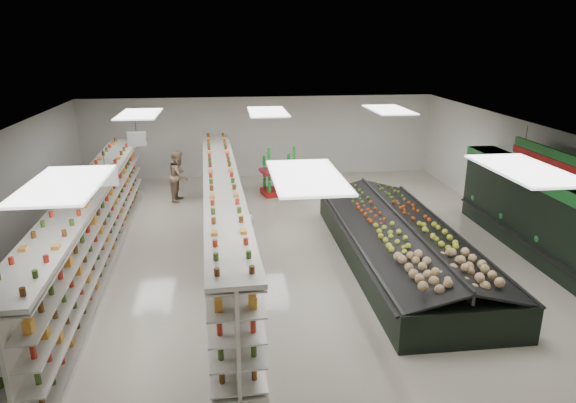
{
  "coord_description": "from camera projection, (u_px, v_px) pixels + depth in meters",
  "views": [
    {
      "loc": [
        -1.35,
        -12.4,
        5.45
      ],
      "look_at": [
        0.24,
        0.58,
        1.24
      ],
      "focal_mm": 32.0,
      "sensor_mm": 36.0,
      "label": 1
    }
  ],
  "objects": [
    {
      "name": "floor",
      "position": [
        282.0,
        253.0,
        13.54
      ],
      "size": [
        16.0,
        16.0,
        0.0
      ],
      "primitive_type": "plane",
      "color": "beige",
      "rests_on": "ground"
    },
    {
      "name": "ceiling",
      "position": [
        281.0,
        133.0,
        12.56
      ],
      "size": [
        14.0,
        16.0,
        0.02
      ],
      "primitive_type": "cube",
      "color": "white",
      "rests_on": "wall_back"
    },
    {
      "name": "wall_back",
      "position": [
        260.0,
        137.0,
        20.61
      ],
      "size": [
        14.0,
        0.02,
        3.2
      ],
      "primitive_type": "cube",
      "color": "silver",
      "rests_on": "floor"
    },
    {
      "name": "wall_right",
      "position": [
        538.0,
        186.0,
        13.86
      ],
      "size": [
        0.02,
        16.0,
        3.2
      ],
      "primitive_type": "cube",
      "color": "silver",
      "rests_on": "floor"
    },
    {
      "name": "produce_wall_case",
      "position": [
        554.0,
        218.0,
        12.5
      ],
      "size": [
        0.93,
        8.0,
        2.2
      ],
      "color": "black",
      "rests_on": "floor"
    },
    {
      "name": "aisle_sign_near",
      "position": [
        106.0,
        177.0,
        10.37
      ],
      "size": [
        0.52,
        0.06,
        0.75
      ],
      "color": "white",
      "rests_on": "ceiling"
    },
    {
      "name": "aisle_sign_far",
      "position": [
        137.0,
        139.0,
        14.15
      ],
      "size": [
        0.52,
        0.06,
        0.75
      ],
      "color": "white",
      "rests_on": "ceiling"
    },
    {
      "name": "hortifruti_banner",
      "position": [
        552.0,
        162.0,
        12.04
      ],
      "size": [
        0.12,
        3.2,
        0.95
      ],
      "color": "#1E712A",
      "rests_on": "ceiling"
    },
    {
      "name": "gondola_left",
      "position": [
        94.0,
        229.0,
        12.56
      ],
      "size": [
        1.28,
        11.92,
        2.06
      ],
      "rotation": [
        0.0,
        0.0,
        0.03
      ],
      "color": "silver",
      "rests_on": "floor"
    },
    {
      "name": "gondola_center",
      "position": [
        223.0,
        219.0,
        13.23
      ],
      "size": [
        1.34,
        12.01,
        2.08
      ],
      "rotation": [
        0.0,
        0.0,
        0.04
      ],
      "color": "silver",
      "rests_on": "floor"
    },
    {
      "name": "produce_island",
      "position": [
        401.0,
        242.0,
        12.86
      ],
      "size": [
        2.85,
        7.81,
        1.17
      ],
      "rotation": [
        0.0,
        0.0,
        -0.0
      ],
      "color": "black",
      "rests_on": "floor"
    },
    {
      "name": "soda_endcap",
      "position": [
        279.0,
        173.0,
        18.37
      ],
      "size": [
        1.43,
        1.11,
        1.63
      ],
      "rotation": [
        0.0,
        0.0,
        0.21
      ],
      "color": "#AC1413",
      "rests_on": "floor"
    },
    {
      "name": "shopper_main",
      "position": [
        246.0,
        250.0,
        11.56
      ],
      "size": [
        0.75,
        0.64,
        1.74
      ],
      "primitive_type": "imported",
      "rotation": [
        0.0,
        0.0,
        3.56
      ],
      "color": "silver",
      "rests_on": "floor"
    },
    {
      "name": "shopper_background",
      "position": [
        179.0,
        176.0,
        17.65
      ],
      "size": [
        0.68,
        0.94,
        1.76
      ],
      "primitive_type": "imported",
      "rotation": [
        0.0,
        0.0,
        1.38
      ],
      "color": "#A28164",
      "rests_on": "floor"
    }
  ]
}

